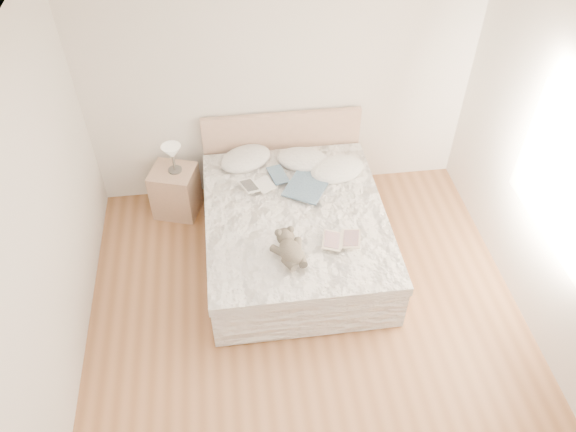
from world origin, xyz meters
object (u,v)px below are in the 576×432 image
Objects in this scene: table_lamp at (172,153)px; teddy_bear at (291,257)px; bed at (294,228)px; nightstand at (176,191)px; childrens_book at (341,240)px; photo_book at (257,186)px.

teddy_bear is at bearing -54.30° from table_lamp.
bed reaches higher than teddy_bear.
nightstand is 0.51m from table_lamp.
childrens_book is at bearing -55.77° from bed.
table_lamp reaches higher than nightstand.
photo_book and childrens_book have the same top height.
nightstand is at bearing -171.00° from table_lamp.
photo_book is 0.87× the size of teddy_bear.
nightstand is 1.74× the size of photo_book.
nightstand is 1.78× the size of table_lamp.
table_lamp is 0.98× the size of photo_book.
childrens_book is (0.69, -0.84, 0.00)m from photo_book.
bed is 6.01× the size of childrens_book.
bed reaches higher than childrens_book.
table_lamp is 0.85× the size of teddy_bear.
childrens_book is (1.51, -1.27, -0.16)m from table_lamp.
teddy_bear reaches higher than nightstand.
table_lamp is at bearing 9.00° from nightstand.
teddy_bear is (1.03, -1.43, -0.14)m from table_lamp.
photo_book is at bearing 144.29° from childrens_book.
photo_book is at bearing -27.69° from table_lamp.
photo_book reaches higher than nightstand.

